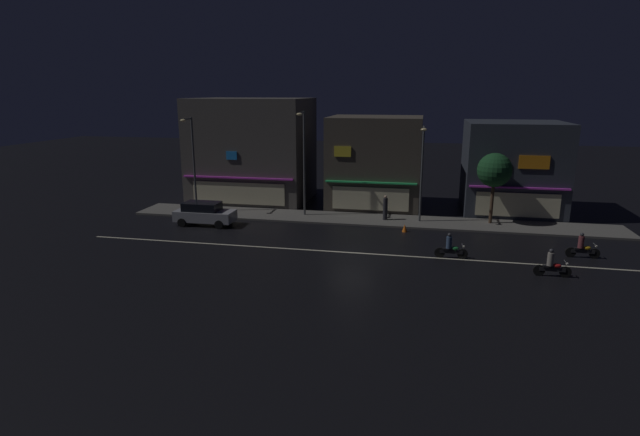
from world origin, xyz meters
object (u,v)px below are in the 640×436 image
(streetlamp_west, at_px, (192,157))
(streetlamp_mid, at_px, (304,156))
(pedestrian_on_sidewalk, at_px, (385,208))
(parked_car_near_kerb, at_px, (204,213))
(motorcycle_opposite_lane, at_px, (450,248))
(traffic_cone, at_px, (405,228))
(motorcycle_lead, at_px, (582,247))
(motorcycle_following, at_px, (552,265))
(streetlamp_east, at_px, (422,166))

(streetlamp_west, xyz_separation_m, streetlamp_mid, (8.85, 0.44, 0.26))
(streetlamp_west, bearing_deg, pedestrian_on_sidewalk, 1.12)
(streetlamp_mid, height_order, parked_car_near_kerb, streetlamp_mid)
(motorcycle_opposite_lane, xyz_separation_m, traffic_cone, (-2.83, 5.24, -0.36))
(streetlamp_mid, height_order, motorcycle_opposite_lane, streetlamp_mid)
(motorcycle_lead, distance_m, motorcycle_following, 4.41)
(streetlamp_west, height_order, motorcycle_following, streetlamp_west)
(motorcycle_opposite_lane, bearing_deg, motorcycle_lead, 4.94)
(streetlamp_east, xyz_separation_m, traffic_cone, (-0.97, -2.51, -3.99))
(streetlamp_east, xyz_separation_m, motorcycle_opposite_lane, (1.86, -7.75, -3.63))
(streetlamp_west, height_order, motorcycle_lead, streetlamp_west)
(streetlamp_west, xyz_separation_m, streetlamp_east, (17.66, 0.18, -0.23))
(motorcycle_following, bearing_deg, streetlamp_mid, -33.27)
(motorcycle_lead, relative_size, motorcycle_opposite_lane, 1.00)
(streetlamp_east, height_order, motorcycle_following, streetlamp_east)
(motorcycle_lead, xyz_separation_m, motorcycle_opposite_lane, (-7.54, -1.63, 0.00))
(streetlamp_mid, height_order, motorcycle_lead, streetlamp_mid)
(streetlamp_west, distance_m, parked_car_near_kerb, 5.43)
(motorcycle_following, relative_size, traffic_cone, 3.45)
(motorcycle_lead, height_order, motorcycle_following, same)
(parked_car_near_kerb, bearing_deg, motorcycle_lead, -6.00)
(streetlamp_mid, bearing_deg, parked_car_near_kerb, -150.15)
(motorcycle_following, bearing_deg, motorcycle_opposite_lane, -22.49)
(pedestrian_on_sidewalk, height_order, traffic_cone, pedestrian_on_sidewalk)
(streetlamp_west, bearing_deg, motorcycle_following, -21.30)
(streetlamp_west, bearing_deg, motorcycle_opposite_lane, -21.19)
(motorcycle_lead, xyz_separation_m, motorcycle_following, (-2.47, -3.65, 0.00))
(streetlamp_east, height_order, pedestrian_on_sidewalk, streetlamp_east)
(streetlamp_west, distance_m, traffic_cone, 17.37)
(parked_car_near_kerb, bearing_deg, streetlamp_west, 124.34)
(streetlamp_west, distance_m, streetlamp_mid, 8.87)
(motorcycle_opposite_lane, height_order, traffic_cone, motorcycle_opposite_lane)
(motorcycle_lead, bearing_deg, pedestrian_on_sidewalk, 155.89)
(streetlamp_mid, distance_m, parked_car_near_kerb, 8.52)
(parked_car_near_kerb, bearing_deg, streetlamp_mid, 29.85)
(streetlamp_east, relative_size, pedestrian_on_sidewalk, 3.76)
(traffic_cone, bearing_deg, parked_car_near_kerb, -176.02)
(pedestrian_on_sidewalk, relative_size, motorcycle_following, 0.98)
(motorcycle_lead, bearing_deg, streetlamp_west, 171.09)
(motorcycle_lead, distance_m, traffic_cone, 10.99)
(traffic_cone, bearing_deg, motorcycle_opposite_lane, -61.61)
(streetlamp_west, height_order, traffic_cone, streetlamp_west)
(parked_car_near_kerb, distance_m, motorcycle_opposite_lane, 17.76)
(parked_car_near_kerb, bearing_deg, streetlamp_east, 12.88)
(streetlamp_mid, relative_size, motorcycle_lead, 4.17)
(streetlamp_west, height_order, streetlamp_east, streetlamp_west)
(streetlamp_east, distance_m, traffic_cone, 4.82)
(motorcycle_opposite_lane, bearing_deg, parked_car_near_kerb, 158.95)
(streetlamp_mid, height_order, traffic_cone, streetlamp_mid)
(streetlamp_mid, bearing_deg, streetlamp_west, -177.18)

